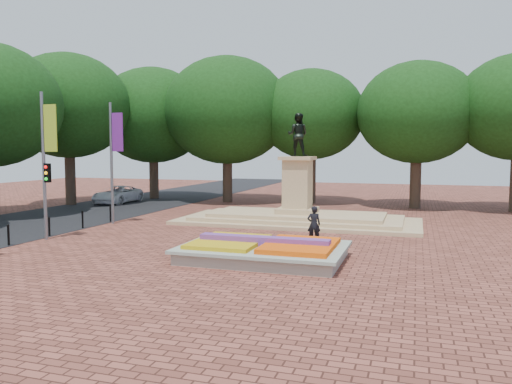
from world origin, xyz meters
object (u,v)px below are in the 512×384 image
Objects in this scene: flower_bed at (264,250)px; pedestrian at (314,224)px; van at (117,195)px; monument at (297,208)px.

flower_bed is 4.35m from pedestrian.
monument is at bearing -24.45° from van.
monument is (-1.03, 10.00, 0.50)m from flower_bed.
van is at bearing 136.79° from flower_bed.
monument reaches higher than flower_bed.
van reaches higher than flower_bed.
van is (-17.39, 16.34, 0.32)m from flower_bed.
van is (-16.36, 6.34, -0.19)m from monument.
pedestrian is (18.51, -12.15, 0.16)m from van.
flower_bed is 23.86m from van.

